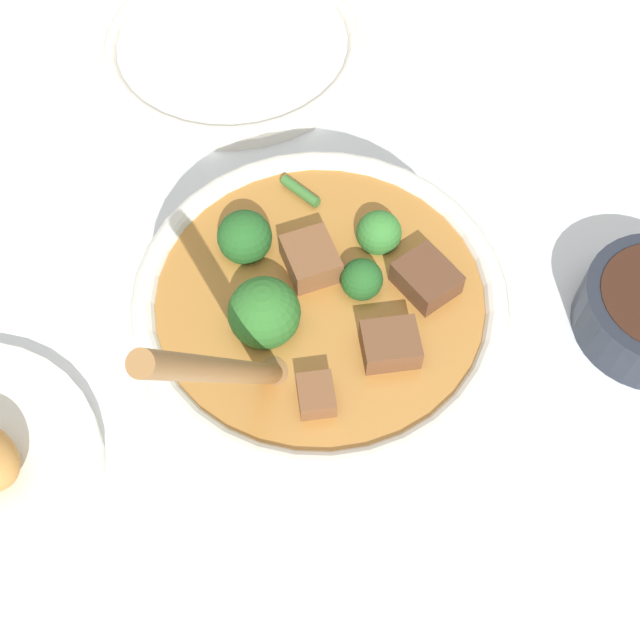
% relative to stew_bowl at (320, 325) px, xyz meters
% --- Properties ---
extents(ground_plane, '(4.00, 4.00, 0.00)m').
position_rel_stew_bowl_xyz_m(ground_plane, '(0.00, -0.00, -0.06)').
color(ground_plane, silver).
extents(stew_bowl, '(0.24, 0.24, 0.25)m').
position_rel_stew_bowl_xyz_m(stew_bowl, '(0.00, 0.00, 0.00)').
color(stew_bowl, white).
rests_on(stew_bowl, ground_plane).
extents(empty_plate, '(0.24, 0.24, 0.02)m').
position_rel_stew_bowl_xyz_m(empty_plate, '(0.33, -0.01, -0.05)').
color(empty_plate, silver).
rests_on(empty_plate, ground_plane).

